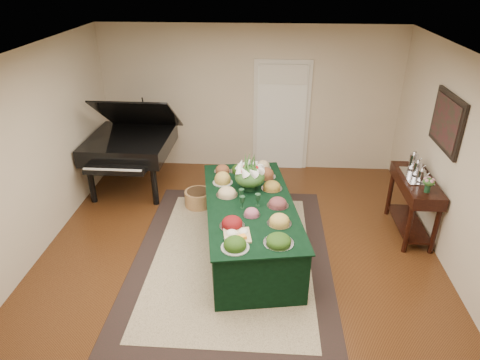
# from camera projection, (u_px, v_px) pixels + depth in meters

# --- Properties ---
(ground) EXTENTS (6.00, 6.00, 0.00)m
(ground) POSITION_uv_depth(u_px,v_px,m) (239.00, 257.00, 5.90)
(ground) COLOR black
(ground) RESTS_ON ground
(area_rug) EXTENTS (2.67, 3.74, 0.01)m
(area_rug) POSITION_uv_depth(u_px,v_px,m) (232.00, 257.00, 5.90)
(area_rug) COLOR black
(area_rug) RESTS_ON ground
(kitchen_doorway) EXTENTS (1.05, 0.07, 2.10)m
(kitchen_doorway) POSITION_uv_depth(u_px,v_px,m) (281.00, 118.00, 8.04)
(kitchen_doorway) COLOR silver
(kitchen_doorway) RESTS_ON ground
(buffet_table) EXTENTS (1.55, 2.61, 0.77)m
(buffet_table) POSITION_uv_depth(u_px,v_px,m) (250.00, 226.00, 5.90)
(buffet_table) COLOR black
(buffet_table) RESTS_ON ground
(food_platters) EXTENTS (1.14, 2.38, 0.13)m
(food_platters) POSITION_uv_depth(u_px,v_px,m) (251.00, 197.00, 5.75)
(food_platters) COLOR silver
(food_platters) RESTS_ON buffet_table
(cutting_board) EXTENTS (0.36, 0.36, 0.10)m
(cutting_board) POSITION_uv_depth(u_px,v_px,m) (237.00, 233.00, 5.02)
(cutting_board) COLOR tan
(cutting_board) RESTS_ON buffet_table
(green_goblets) EXTENTS (0.30, 0.27, 0.18)m
(green_goblets) POSITION_uv_depth(u_px,v_px,m) (247.00, 199.00, 5.63)
(green_goblets) COLOR #15361F
(green_goblets) RESTS_ON buffet_table
(floral_centerpiece) EXTENTS (0.44, 0.44, 0.44)m
(floral_centerpiece) POSITION_uv_depth(u_px,v_px,m) (250.00, 173.00, 5.93)
(floral_centerpiece) COLOR #15361F
(floral_centerpiece) RESTS_ON buffet_table
(grand_piano) EXTENTS (1.50, 1.68, 1.70)m
(grand_piano) POSITION_uv_depth(u_px,v_px,m) (130.00, 144.00, 7.36)
(grand_piano) COLOR black
(grand_piano) RESTS_ON ground
(wicker_basket) EXTENTS (0.44, 0.44, 0.27)m
(wicker_basket) POSITION_uv_depth(u_px,v_px,m) (198.00, 199.00, 7.08)
(wicker_basket) COLOR #A57342
(wicker_basket) RESTS_ON ground
(mahogany_sideboard) EXTENTS (0.45, 1.20, 0.90)m
(mahogany_sideboard) POSITION_uv_depth(u_px,v_px,m) (415.00, 191.00, 6.15)
(mahogany_sideboard) COLOR black
(mahogany_sideboard) RESTS_ON ground
(tea_service) EXTENTS (0.34, 0.58, 0.30)m
(tea_service) POSITION_uv_depth(u_px,v_px,m) (417.00, 168.00, 6.10)
(tea_service) COLOR silver
(tea_service) RESTS_ON mahogany_sideboard
(pink_bouquet) EXTENTS (0.17, 0.17, 0.22)m
(pink_bouquet) POSITION_uv_depth(u_px,v_px,m) (429.00, 182.00, 5.64)
(pink_bouquet) COLOR #15361F
(pink_bouquet) RESTS_ON mahogany_sideboard
(wall_painting) EXTENTS (0.05, 0.95, 0.75)m
(wall_painting) POSITION_uv_depth(u_px,v_px,m) (447.00, 122.00, 5.66)
(wall_painting) COLOR black
(wall_painting) RESTS_ON ground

